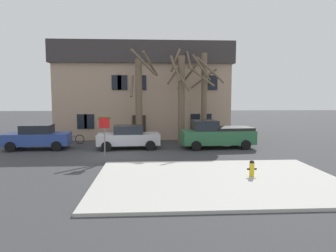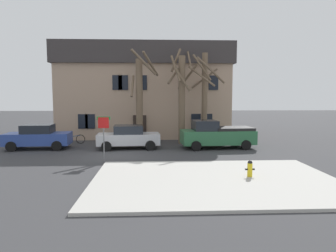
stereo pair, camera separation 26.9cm
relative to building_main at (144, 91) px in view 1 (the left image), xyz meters
name	(u,v)px [view 1 (the left image)]	position (x,y,z in m)	size (l,w,h in m)	color
ground_plane	(116,156)	(-1.55, -10.48, -4.19)	(120.00, 120.00, 0.00)	#38383A
sidewalk_slab	(218,180)	(3.48, -16.58, -4.13)	(10.57, 7.38, 0.12)	#B7B5AD
building_main	(144,91)	(0.00, 0.00, 0.00)	(15.40, 8.02, 8.25)	tan
tree_bare_near	(139,98)	(-0.23, -5.74, -0.66)	(2.16, 2.14, 7.09)	brown
tree_bare_mid	(181,96)	(2.96, -5.82, -0.46)	(2.43, 2.19, 7.39)	brown
tree_bare_far	(203,93)	(4.80, -5.31, -0.27)	(2.83, 2.71, 7.34)	brown
car_blue_sedan	(37,137)	(-7.23, -7.83, -3.34)	(4.42, 2.25, 1.71)	#2D4799
car_silver_sedan	(128,137)	(-0.94, -8.00, -3.37)	(4.43, 2.24, 1.65)	#B7BABF
pickup_truck_green	(217,135)	(5.29, -8.02, -3.23)	(5.24, 2.52, 1.98)	#2D6B42
fire_hydrant	(252,168)	(5.08, -16.28, -3.70)	(0.42, 0.22, 0.73)	gold
street_sign_pole	(104,130)	(-1.97, -12.24, -2.40)	(0.76, 0.07, 2.54)	slate
bicycle_leaning	(73,139)	(-5.39, -5.50, -3.82)	(1.75, 0.14, 1.03)	black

